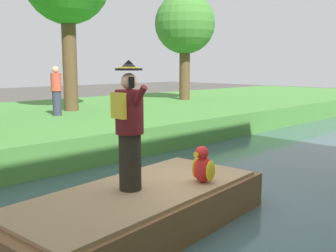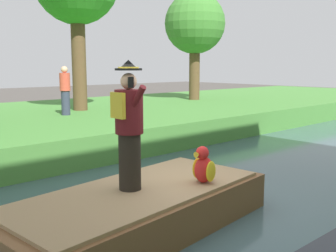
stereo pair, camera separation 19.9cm
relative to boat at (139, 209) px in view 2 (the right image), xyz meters
The scene contains 7 objects.
ground_plane 0.95m from the boat, 90.00° to the left, with size 80.00×80.00×0.00m, color #4C4742.
canal_water 0.93m from the boat, 90.00° to the left, with size 6.86×48.00×0.10m, color #3D565B.
boat is the anchor object (origin of this frame).
person_pirate 1.24m from the boat, 128.97° to the right, with size 0.61×0.42×1.85m.
parrot_plush 1.16m from the boat, 65.98° to the left, with size 0.36×0.35×0.57m.
tree_slender 14.10m from the boat, 130.47° to the left, with size 2.84×2.84×4.99m.
person_bystander 8.08m from the boat, 159.30° to the left, with size 0.34×0.34×1.60m.
Camera 2 is at (4.35, -4.26, 2.48)m, focal length 42.14 mm.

